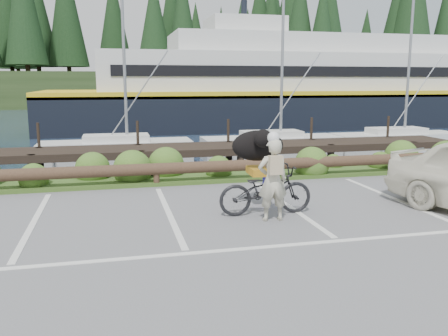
# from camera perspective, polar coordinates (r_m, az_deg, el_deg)

# --- Properties ---
(ground) EXTENTS (72.00, 72.00, 0.00)m
(ground) POSITION_cam_1_polar(r_m,az_deg,el_deg) (7.94, -4.94, -9.26)
(ground) COLOR #5D5D60
(harbor_backdrop) EXTENTS (170.00, 160.00, 30.00)m
(harbor_backdrop) POSITION_cam_1_polar(r_m,az_deg,el_deg) (85.88, -12.51, 8.40)
(harbor_backdrop) COLOR #1B2A41
(harbor_backdrop) RESTS_ON ground
(vegetation_strip) EXTENTS (34.00, 1.60, 0.10)m
(vegetation_strip) POSITION_cam_1_polar(r_m,az_deg,el_deg) (13.02, -8.39, -1.30)
(vegetation_strip) COLOR #3D5B21
(vegetation_strip) RESTS_ON ground
(log_rail) EXTENTS (32.00, 0.30, 0.60)m
(log_rail) POSITION_cam_1_polar(r_m,az_deg,el_deg) (12.34, -8.10, -2.17)
(log_rail) COLOR #443021
(log_rail) RESTS_ON ground
(bicycle) EXTENTS (1.93, 0.71, 1.00)m
(bicycle) POSITION_cam_1_polar(r_m,az_deg,el_deg) (9.60, 5.03, -2.67)
(bicycle) COLOR black
(bicycle) RESTS_ON ground
(cyclist) EXTENTS (0.59, 0.40, 1.60)m
(cyclist) POSITION_cam_1_polar(r_m,az_deg,el_deg) (9.12, 5.87, -1.46)
(cyclist) COLOR beige
(cyclist) RESTS_ON ground
(dog) EXTENTS (0.57, 1.13, 0.65)m
(dog) POSITION_cam_1_polar(r_m,az_deg,el_deg) (10.03, 4.08, 2.71)
(dog) COLOR black
(dog) RESTS_ON bicycle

